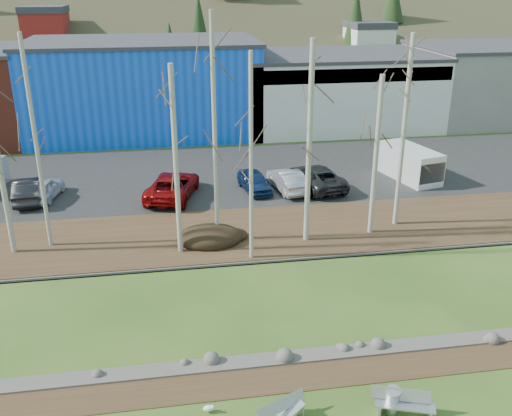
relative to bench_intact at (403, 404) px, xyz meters
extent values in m
plane|color=#2B4715|center=(-2.72, 0.44, -0.48)|extent=(200.00, 200.00, 0.00)
cube|color=#382616|center=(-2.72, 2.54, -0.46)|extent=(80.00, 1.80, 0.03)
cube|color=#382616|center=(-2.72, 14.94, -0.40)|extent=(80.00, 7.00, 0.15)
cube|color=black|center=(-2.72, 25.44, -0.41)|extent=(80.00, 14.00, 0.14)
cube|color=blue|center=(-8.72, 39.44, 3.52)|extent=(20.00, 12.00, 8.00)
cube|color=#333338|center=(-8.72, 39.44, 7.67)|extent=(20.40, 12.24, 0.30)
cube|color=silver|center=(9.28, 39.44, 2.77)|extent=(18.00, 12.00, 6.50)
cube|color=#333338|center=(9.28, 39.44, 6.17)|extent=(18.36, 12.24, 0.30)
cube|color=navy|center=(9.28, 33.54, 5.12)|extent=(17.64, 0.20, 1.20)
cube|color=slate|center=(25.28, 39.44, 3.02)|extent=(14.00, 12.00, 7.00)
cube|color=#333338|center=(25.28, 39.44, 6.67)|extent=(14.28, 12.24, 0.30)
cube|color=#A5A8AA|center=(-0.73, 0.20, -0.25)|extent=(0.27, 0.58, 0.47)
cube|color=#A5A8AA|center=(0.78, -0.33, -0.25)|extent=(0.27, 0.58, 0.47)
cube|color=#A5A8AA|center=(-0.05, 0.15, 0.26)|extent=(1.85, 0.75, 0.43)
cube|color=#A5A8AA|center=(0.02, -0.07, 0.00)|extent=(1.98, 1.13, 0.05)
cube|color=#A5A8AA|center=(-3.39, 0.56, -0.25)|extent=(0.32, 0.54, 0.45)
cube|color=#A5A8AA|center=(-3.98, 0.43, 0.13)|extent=(1.74, 0.98, 0.40)
cube|color=#A0A2A6|center=(-3.66, 0.43, -0.07)|extent=(1.02, 0.84, 0.33)
cylinder|color=#A5A8AA|center=(-0.28, 0.24, -0.07)|extent=(0.57, 0.57, 0.83)
cylinder|color=gold|center=(-6.28, 1.15, -0.43)|extent=(0.01, 0.01, 0.10)
cylinder|color=gold|center=(-6.28, 1.21, -0.43)|extent=(0.01, 0.01, 0.10)
ellipsoid|color=white|center=(-6.25, 1.18, -0.31)|extent=(0.36, 0.20, 0.20)
cube|color=gray|center=(-6.25, 1.18, -0.27)|extent=(0.25, 0.18, 0.02)
sphere|color=white|center=(-6.11, 1.12, -0.22)|extent=(0.11, 0.11, 0.11)
cone|color=gold|center=(-6.04, 1.09, -0.22)|extent=(0.07, 0.05, 0.03)
ellipsoid|color=black|center=(-5.09, 13.96, 0.01)|extent=(3.51, 2.47, 0.69)
cylinder|color=#A3A093|center=(-15.21, 14.47, 3.99)|extent=(0.27, 0.27, 8.63)
cylinder|color=#A3A093|center=(-13.47, 14.99, 5.11)|extent=(0.21, 0.21, 10.88)
cylinder|color=#A3A093|center=(-4.65, 14.24, 5.59)|extent=(0.22, 0.22, 11.83)
cylinder|color=#A3A093|center=(-6.68, 13.14, 4.45)|extent=(0.26, 0.26, 9.56)
cylinder|color=#A3A093|center=(-3.15, 11.84, 4.78)|extent=(0.20, 0.20, 10.22)
cylinder|color=#A3A093|center=(0.09, 13.45, 4.95)|extent=(0.28, 0.28, 10.55)
cylinder|color=#A3A093|center=(3.87, 13.85, 4.01)|extent=(0.27, 0.27, 8.69)
cylinder|color=#A3A093|center=(5.69, 14.73, 4.98)|extent=(0.26, 0.26, 10.61)
imported|color=white|center=(-15.01, 22.18, 0.35)|extent=(2.39, 4.31, 1.39)
imported|color=black|center=(-15.92, 22.02, 0.40)|extent=(2.10, 4.65, 1.48)
imported|color=maroon|center=(-6.85, 21.14, 0.45)|extent=(4.09, 6.20, 1.58)
imported|color=navy|center=(-1.43, 21.49, 0.33)|extent=(2.16, 4.10, 1.33)
imported|color=#B6B7B9|center=(0.73, 21.19, 0.38)|extent=(2.17, 4.57, 1.45)
imported|color=#232426|center=(2.77, 21.39, 0.42)|extent=(3.44, 5.80, 1.51)
cube|color=white|center=(9.74, 22.30, 0.77)|extent=(3.22, 5.40, 2.21)
cube|color=black|center=(10.20, 20.36, 0.77)|extent=(2.19, 1.49, 1.37)
camera|label=1|loc=(-7.12, -13.80, 12.84)|focal=40.00mm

